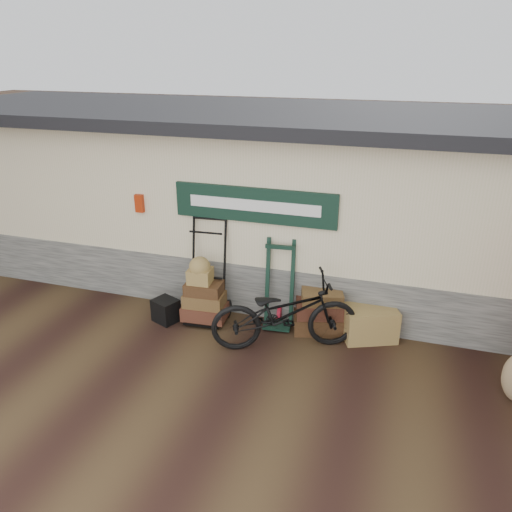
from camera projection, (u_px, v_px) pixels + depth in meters
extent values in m
plane|color=black|center=(254.00, 349.00, 7.50)|extent=(80.00, 80.00, 0.00)
cube|color=#4C4C47|center=(296.00, 255.00, 9.74)|extent=(14.00, 3.54, 0.90)
cube|color=beige|center=(299.00, 180.00, 9.16)|extent=(14.00, 3.50, 2.10)
cube|color=black|center=(299.00, 116.00, 8.59)|extent=(14.40, 4.10, 0.20)
cube|color=black|center=(254.00, 205.00, 7.68)|extent=(2.60, 0.06, 0.55)
cube|color=white|center=(254.00, 206.00, 7.65)|extent=(2.10, 0.01, 0.18)
cube|color=#A8290C|center=(140.00, 203.00, 8.29)|extent=(0.14, 0.10, 0.30)
cube|color=olive|center=(369.00, 323.00, 7.70)|extent=(0.93, 0.79, 0.52)
cube|color=black|center=(166.00, 310.00, 8.21)|extent=(0.48, 0.45, 0.38)
imported|color=black|center=(285.00, 309.00, 7.33)|extent=(1.55, 2.31, 1.27)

